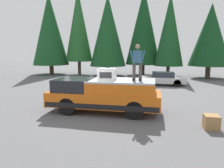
% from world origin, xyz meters
% --- Properties ---
extents(ground_plane, '(90.00, 90.00, 0.00)m').
position_xyz_m(ground_plane, '(0.00, 0.00, 0.00)').
color(ground_plane, '#565659').
extents(pickup_truck, '(2.01, 5.54, 1.65)m').
position_xyz_m(pickup_truck, '(0.04, -0.66, 0.87)').
color(pickup_truck, orange).
rests_on(pickup_truck, ground).
extents(compressor_unit, '(0.65, 0.84, 0.56)m').
position_xyz_m(compressor_unit, '(-0.05, -0.82, 1.93)').
color(compressor_unit, silver).
rests_on(compressor_unit, pickup_truck).
extents(person_on_truck_bed, '(0.29, 0.72, 1.69)m').
position_xyz_m(person_on_truck_bed, '(-0.04, -2.28, 2.55)').
color(person_on_truck_bed, '#423D38').
rests_on(person_on_truck_bed, pickup_truck).
extents(parked_car_silver, '(1.64, 4.10, 1.16)m').
position_xyz_m(parked_car_silver, '(9.19, -3.78, 0.58)').
color(parked_car_silver, silver).
rests_on(parked_car_silver, ground).
extents(wooden_crate, '(0.56, 0.56, 0.56)m').
position_xyz_m(wooden_crate, '(-1.41, -5.33, 0.28)').
color(wooden_crate, olive).
rests_on(wooden_crate, ground).
extents(conifer_far_left, '(4.42, 4.42, 8.11)m').
position_xyz_m(conifer_far_left, '(15.15, -8.97, 4.73)').
color(conifer_far_left, '#4C3826').
rests_on(conifer_far_left, ground).
extents(conifer_left, '(3.31, 3.31, 9.41)m').
position_xyz_m(conifer_left, '(15.44, -4.66, 5.35)').
color(conifer_left, '#4C3826').
rests_on(conifer_left, ground).
extents(conifer_center_left, '(4.28, 4.28, 10.50)m').
position_xyz_m(conifer_center_left, '(16.77, -1.61, 5.92)').
color(conifer_center_left, '#4C3826').
rests_on(conifer_center_left, ground).
extents(conifer_center_right, '(4.43, 4.43, 9.70)m').
position_xyz_m(conifer_center_right, '(15.70, 2.63, 5.43)').
color(conifer_center_right, '#4C3826').
rests_on(conifer_center_right, ground).
extents(conifer_right, '(3.40, 3.40, 10.69)m').
position_xyz_m(conifer_right, '(15.88, 6.45, 6.19)').
color(conifer_right, '#4C3826').
rests_on(conifer_right, ground).
extents(conifer_far_right, '(4.54, 4.54, 10.17)m').
position_xyz_m(conifer_far_right, '(15.38, 10.12, 5.70)').
color(conifer_far_right, '#4C3826').
rests_on(conifer_far_right, ground).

